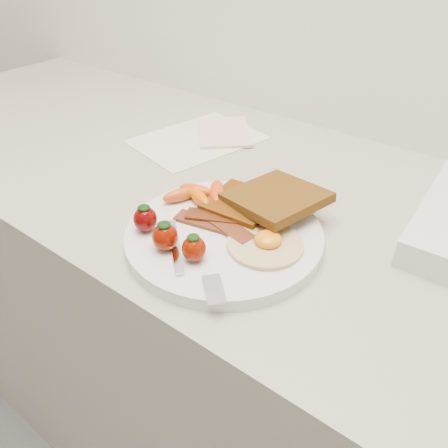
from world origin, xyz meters
The scene contains 11 objects.
counter centered at (0.00, 1.70, 0.45)m, with size 2.00×0.60×0.90m, color gray.
plate centered at (-0.01, 1.56, 0.91)m, with size 0.27×0.27×0.02m, color silver.
toast_lower centered at (-0.02, 1.62, 0.93)m, with size 0.09×0.09×0.01m, color #472806.
toast_upper centered at (0.02, 1.64, 0.94)m, with size 0.12×0.12×0.01m, color #3B1F0B.
fried_egg centered at (0.05, 1.56, 0.92)m, with size 0.13×0.13×0.02m.
bacon_strips centered at (-0.02, 1.56, 0.92)m, with size 0.12×0.08×0.01m.
baby_carrots centered at (-0.09, 1.60, 0.93)m, with size 0.09×0.10×0.02m.
strawberries centered at (-0.05, 1.49, 0.94)m, with size 0.12×0.05×0.04m.
fork centered at (0.00, 1.48, 0.92)m, with size 0.16×0.10×0.00m.
paper_sheet centered at (-0.25, 1.79, 0.90)m, with size 0.18×0.24×0.00m, color silver.
notepad centered at (-0.23, 1.85, 0.91)m, with size 0.10×0.15×0.01m, color beige.
Camera 1 is at (0.28, 1.18, 1.27)m, focal length 35.00 mm.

